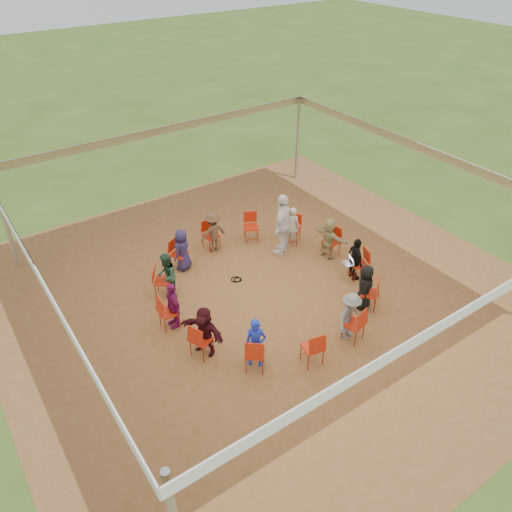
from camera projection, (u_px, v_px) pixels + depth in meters
ground at (265, 293)px, 13.08m from camera, size 80.00×80.00×0.00m
dirt_patch at (265, 293)px, 13.08m from camera, size 13.00×13.00×0.00m
tent at (266, 214)px, 11.74m from camera, size 10.33×10.33×3.00m
chair_0 at (359, 264)px, 13.40m from camera, size 0.55×0.54×0.90m
chair_1 at (331, 242)px, 14.30m from camera, size 0.50×0.48×0.90m
chair_2 at (293, 229)px, 14.87m from camera, size 0.60×0.60×0.90m
chair_3 at (251, 227)px, 14.97m from camera, size 0.57×0.58×0.90m
chair_4 at (211, 236)px, 14.58m from camera, size 0.43×0.45×0.90m
chair_5 at (179, 254)px, 13.78m from camera, size 0.58×0.59×0.90m
chair_6 at (163, 281)px, 12.77m from camera, size 0.60×0.59×0.90m
chair_7 at (169, 312)px, 11.77m from camera, size 0.48×0.46×0.90m
chair_8 at (202, 340)px, 11.01m from camera, size 0.57×0.55×0.90m
chair_9 at (255, 353)px, 10.67m from camera, size 0.60×0.61×0.90m
chair_10 at (312, 347)px, 10.82m from camera, size 0.51×0.52×0.90m
chair_11 at (354, 324)px, 11.43m from camera, size 0.52×0.53×0.90m
chair_12 at (369, 293)px, 12.36m from camera, size 0.61×0.61×0.90m
person_seated_0 at (355, 259)px, 13.27m from camera, size 0.59×0.81×1.24m
person_seated_1 at (329, 238)px, 14.14m from camera, size 0.59×1.20×1.24m
person_seated_2 at (292, 226)px, 14.68m from camera, size 0.51×0.54×1.24m
person_seated_3 at (213, 232)px, 14.40m from camera, size 0.81×0.42×1.24m
person_seated_4 at (182, 250)px, 13.64m from camera, size 0.69×0.59×1.24m
person_seated_5 at (167, 275)px, 12.67m from camera, size 0.62×0.69×1.24m
person_seated_6 at (173, 305)px, 11.72m from camera, size 0.44×0.76×1.24m
person_seated_7 at (204, 331)px, 11.00m from camera, size 0.83×1.23×1.24m
person_seated_8 at (256, 343)px, 10.67m from camera, size 0.54×0.52×1.24m
person_seated_9 at (350, 316)px, 11.39m from camera, size 0.88×0.59×1.24m
person_seated_10 at (365, 287)px, 12.28m from camera, size 0.67×0.66×1.24m
standing_person at (283, 224)px, 14.15m from camera, size 1.23×1.07×1.88m
cable_coil at (237, 279)px, 13.54m from camera, size 0.33×0.33×0.03m
laptop at (350, 261)px, 13.26m from camera, size 0.33×0.37×0.21m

